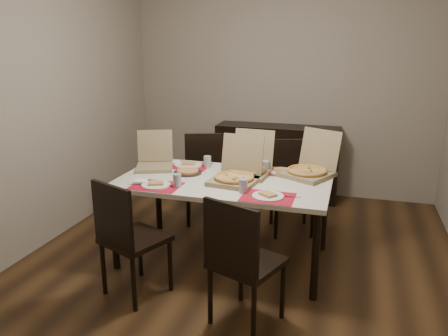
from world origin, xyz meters
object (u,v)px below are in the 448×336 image
at_px(chair_far_left, 204,173).
at_px(dip_bowl, 238,171).
at_px(sideboard, 277,161).
at_px(dining_table, 224,186).
at_px(pizza_box_center, 236,175).
at_px(chair_near_left, 127,235).
at_px(chair_near_right, 241,258).
at_px(chair_far_right, 291,182).
at_px(soda_bottle, 151,151).

height_order(chair_far_left, dip_bowl, chair_far_left).
relative_size(sideboard, dining_table, 0.83).
height_order(sideboard, chair_far_left, chair_far_left).
relative_size(chair_far_left, pizza_box_center, 2.04).
relative_size(chair_near_left, chair_near_right, 1.00).
xyz_separation_m(chair_near_right, pizza_box_center, (-0.27, 0.86, 0.30)).
distance_m(chair_far_right, dip_bowl, 0.78).
bearing_deg(chair_near_right, chair_far_right, 87.41).
xyz_separation_m(dining_table, chair_near_left, (-0.51, -0.80, -0.17)).
height_order(sideboard, pizza_box_center, pizza_box_center).
height_order(chair_near_right, soda_bottle, soda_bottle).
bearing_deg(pizza_box_center, dip_bowl, 99.80).
height_order(chair_far_left, chair_far_right, same).
xyz_separation_m(chair_far_left, soda_bottle, (-0.36, -0.55, 0.36)).
bearing_deg(chair_far_right, dip_bowl, -122.98).
bearing_deg(soda_bottle, sideboard, 56.63).
distance_m(chair_near_left, soda_bottle, 1.21).
distance_m(chair_far_left, dip_bowl, 0.88).
relative_size(chair_near_left, soda_bottle, 3.25).
height_order(chair_far_right, pizza_box_center, pizza_box_center).
bearing_deg(chair_near_right, pizza_box_center, 107.54).
xyz_separation_m(pizza_box_center, dip_bowl, (-0.05, 0.27, -0.04)).
relative_size(chair_near_left, chair_far_right, 1.00).
height_order(dining_table, chair_far_left, chair_far_left).
xyz_separation_m(chair_far_right, pizza_box_center, (-0.35, -0.89, 0.30)).
height_order(chair_near_right, chair_far_right, same).
bearing_deg(chair_near_left, chair_far_left, 88.89).
height_order(chair_far_left, pizza_box_center, pizza_box_center).
distance_m(chair_near_right, chair_far_right, 1.76).
distance_m(dining_table, chair_near_left, 0.96).
distance_m(dining_table, pizza_box_center, 0.18).
bearing_deg(chair_near_right, sideboard, 95.02).
relative_size(chair_far_right, soda_bottle, 3.25).
bearing_deg(chair_near_right, dining_table, 113.14).
xyz_separation_m(chair_far_right, dip_bowl, (-0.40, -0.62, 0.25)).
xyz_separation_m(chair_near_left, pizza_box_center, (0.63, 0.75, 0.30)).
distance_m(chair_far_left, chair_far_right, 0.95).
bearing_deg(chair_near_left, pizza_box_center, 49.96).
xyz_separation_m(chair_far_left, dip_bowl, (0.55, -0.64, 0.25)).
height_order(dining_table, soda_bottle, soda_bottle).
bearing_deg(chair_near_left, chair_near_right, -7.30).
bearing_deg(dining_table, soda_bottle, 159.60).
relative_size(sideboard, chair_near_left, 1.61).
height_order(chair_near_right, chair_far_left, same).
relative_size(chair_far_right, dip_bowl, 7.80).
distance_m(chair_far_left, pizza_box_center, 1.13).
xyz_separation_m(dining_table, chair_far_right, (0.47, 0.84, -0.17)).
bearing_deg(chair_far_right, chair_far_left, 178.73).
bearing_deg(chair_far_left, dining_table, -60.91).
bearing_deg(pizza_box_center, chair_near_right, -72.46).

